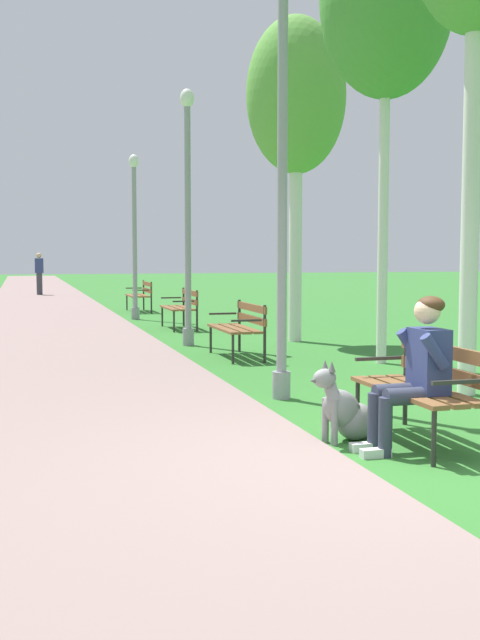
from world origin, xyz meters
The scene contains 14 objects.
ground_plane centered at (0.00, 0.00, 0.00)m, with size 120.00×120.00×0.00m, color #33752D.
paved_path centered at (-1.96, 24.00, 0.02)m, with size 3.30×60.00×0.04m, color gray.
park_bench_near centered at (0.56, 0.60, 0.51)m, with size 0.55×1.50×0.85m.
park_bench_mid centered at (0.54, 6.30, 0.51)m, with size 0.55×1.50×0.85m.
park_bench_far centered at (0.60, 11.14, 0.51)m, with size 0.55×1.50×0.85m.
park_bench_furthest centered at (0.50, 16.40, 0.51)m, with size 0.55×1.50×0.85m.
person_seated_on_near_bench centered at (0.35, 0.37, 0.68)m, with size 0.74×0.49×1.25m.
dog_grey centered at (-0.05, 0.82, 0.26)m, with size 0.81×0.41×0.71m.
lamp_post_near centered at (0.06, 2.85, 2.43)m, with size 0.24×0.24×4.71m.
lamp_post_mid centered at (0.11, 8.10, 2.27)m, with size 0.24×0.24×4.39m.
lamp_post_far centered at (-0.01, 13.85, 2.06)m, with size 0.24×0.24×3.98m.
birch_tree_third centered at (2.36, 5.15, 5.11)m, with size 1.91×1.75×6.51m.
birch_tree_fourth centered at (2.12, 8.24, 4.35)m, with size 1.81×1.56×5.81m.
pedestrian_distant centered at (-2.01, 25.90, 0.84)m, with size 0.32×0.22×1.65m.
Camera 1 is at (-2.67, -5.24, 1.58)m, focal length 44.13 mm.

